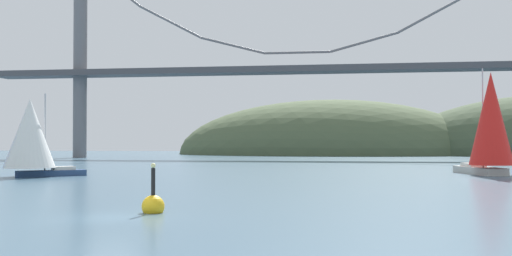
{
  "coord_description": "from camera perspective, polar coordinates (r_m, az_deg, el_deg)",
  "views": [
    {
      "loc": [
        10.86,
        -26.69,
        3.46
      ],
      "look_at": [
        0.0,
        42.55,
        4.92
      ],
      "focal_mm": 43.61,
      "sensor_mm": 36.0,
      "label": 1
    }
  ],
  "objects": [
    {
      "name": "channel_buoy",
      "position": [
        30.51,
        -9.42,
        -6.99
      ],
      "size": [
        1.1,
        1.1,
        2.64
      ],
      "color": "gold",
      "rests_on": "ground_plane"
    },
    {
      "name": "suspension_bridge",
      "position": [
        123.15,
        3.8,
        6.03
      ],
      "size": [
        126.6,
        6.0,
        41.56
      ],
      "color": "slate",
      "rests_on": "ground_plane"
    },
    {
      "name": "sailboat_white_mainsail",
      "position": [
        63.55,
        -19.96,
        -0.59
      ],
      "size": [
        7.91,
        7.57,
        8.08
      ],
      "color": "navy",
      "rests_on": "ground_plane"
    },
    {
      "name": "sailboat_red_spinnaker",
      "position": [
        66.64,
        20.68,
        0.47
      ],
      "size": [
        5.56,
        9.0,
        10.94
      ],
      "color": "#B7B2A8",
      "rests_on": "ground_plane"
    },
    {
      "name": "headland_center",
      "position": [
        161.83,
        6.84,
        -2.41
      ],
      "size": [
        79.75,
        44.0,
        28.28
      ],
      "primitive_type": "ellipsoid",
      "color": "#4C5B3D",
      "rests_on": "ground_plane"
    },
    {
      "name": "ground_plane",
      "position": [
        29.02,
        -13.26,
        -8.01
      ],
      "size": [
        360.0,
        360.0,
        0.0
      ],
      "primitive_type": "plane",
      "color": "#426075"
    }
  ]
}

